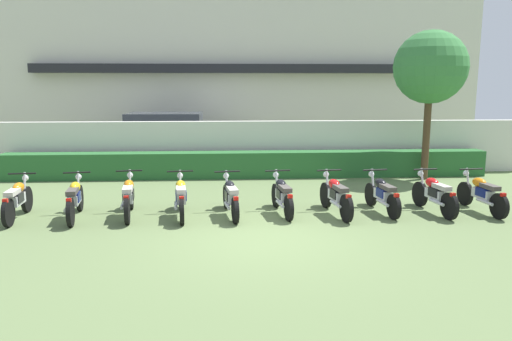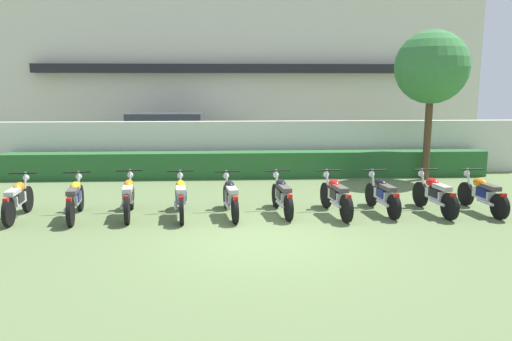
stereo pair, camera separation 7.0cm
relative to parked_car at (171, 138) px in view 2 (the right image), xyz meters
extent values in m
plane|color=#607547|center=(2.81, -9.24, -0.94)|extent=(60.00, 60.00, 0.00)
cube|color=beige|center=(2.81, 5.25, 2.30)|extent=(20.09, 6.00, 6.48)
cube|color=black|center=(2.81, 2.00, 2.63)|extent=(16.88, 0.50, 0.36)
cube|color=#B2AD9E|center=(2.81, 5.25, 5.69)|extent=(20.09, 6.00, 0.30)
cube|color=silver|center=(2.81, -2.25, -0.07)|extent=(19.09, 0.30, 1.74)
cube|color=#28602D|center=(2.81, -2.95, -0.53)|extent=(15.27, 0.70, 0.82)
cube|color=silver|center=(0.05, 0.00, -0.20)|extent=(4.55, 1.97, 1.00)
cube|color=#2D333D|center=(-0.15, 0.00, 0.63)|extent=(2.75, 1.78, 0.65)
cylinder|color=black|center=(1.65, 0.88, -0.60)|extent=(0.69, 0.24, 0.68)
cylinder|color=black|center=(1.60, -0.97, -0.60)|extent=(0.69, 0.24, 0.68)
cylinder|color=black|center=(-1.50, 0.97, -0.60)|extent=(0.69, 0.24, 0.68)
cylinder|color=black|center=(-1.55, -0.88, -0.60)|extent=(0.69, 0.24, 0.68)
cylinder|color=#4C3823|center=(8.31, -3.60, 0.40)|extent=(0.22, 0.22, 2.67)
sphere|color=#387A3D|center=(8.31, -3.60, 2.51)|extent=(2.21, 2.21, 2.21)
cylinder|color=black|center=(-2.51, -6.96, -0.64)|extent=(0.14, 0.61, 0.60)
cylinder|color=black|center=(-2.42, -8.18, -0.64)|extent=(0.14, 0.61, 0.60)
cube|color=silver|center=(-2.46, -7.62, -0.49)|extent=(0.25, 0.61, 0.22)
ellipsoid|color=orange|center=(-2.47, -7.45, -0.26)|extent=(0.25, 0.46, 0.22)
cube|color=beige|center=(-2.44, -7.85, -0.28)|extent=(0.24, 0.53, 0.10)
cube|color=red|center=(-2.41, -8.28, -0.36)|extent=(0.11, 0.09, 0.08)
cylinder|color=silver|center=(-2.51, -7.05, -0.32)|extent=(0.07, 0.23, 0.65)
cylinder|color=black|center=(-2.50, -7.14, 0.00)|extent=(0.60, 0.08, 0.04)
sphere|color=silver|center=(-2.51, -6.94, -0.14)|extent=(0.14, 0.14, 0.14)
cylinder|color=silver|center=(-2.56, -7.88, -0.62)|extent=(0.11, 0.55, 0.07)
cube|color=black|center=(-2.46, -7.67, -0.44)|extent=(0.27, 0.38, 0.20)
cylinder|color=black|center=(-1.32, -6.92, -0.63)|extent=(0.18, 0.61, 0.61)
cylinder|color=black|center=(-1.13, -8.24, -0.63)|extent=(0.18, 0.61, 0.61)
cube|color=silver|center=(-1.22, -7.63, -0.48)|extent=(0.28, 0.62, 0.22)
ellipsoid|color=yellow|center=(-1.24, -7.46, -0.25)|extent=(0.28, 0.47, 0.22)
cube|color=#4C4742|center=(-1.18, -7.86, -0.27)|extent=(0.27, 0.54, 0.10)
cube|color=red|center=(-1.12, -8.34, -0.35)|extent=(0.11, 0.09, 0.08)
cylinder|color=silver|center=(-1.31, -7.01, -0.31)|extent=(0.08, 0.23, 0.65)
cylinder|color=black|center=(-1.29, -7.10, 0.01)|extent=(0.60, 0.12, 0.04)
sphere|color=silver|center=(-1.32, -6.90, -0.13)|extent=(0.14, 0.14, 0.14)
cylinder|color=silver|center=(-1.30, -7.90, -0.61)|extent=(0.15, 0.55, 0.07)
cube|color=navy|center=(-1.21, -7.68, -0.43)|extent=(0.29, 0.39, 0.20)
cylinder|color=black|center=(-0.15, -6.83, -0.62)|extent=(0.17, 0.64, 0.63)
cylinder|color=black|center=(0.01, -8.13, -0.62)|extent=(0.17, 0.64, 0.63)
cube|color=silver|center=(-0.06, -7.53, -0.47)|extent=(0.27, 0.62, 0.22)
ellipsoid|color=orange|center=(-0.08, -7.36, -0.24)|extent=(0.27, 0.46, 0.22)
cube|color=beige|center=(-0.03, -7.76, -0.26)|extent=(0.26, 0.54, 0.10)
cube|color=red|center=(0.03, -8.23, -0.34)|extent=(0.11, 0.09, 0.08)
cylinder|color=silver|center=(-0.14, -6.92, -0.30)|extent=(0.08, 0.23, 0.65)
cylinder|color=black|center=(-0.13, -7.01, 0.02)|extent=(0.60, 0.11, 0.04)
sphere|color=silver|center=(-0.15, -6.81, -0.12)|extent=(0.14, 0.14, 0.14)
cylinder|color=silver|center=(-0.15, -7.79, -0.60)|extent=(0.14, 0.55, 0.07)
cube|color=black|center=(-0.06, -7.58, -0.42)|extent=(0.28, 0.39, 0.20)
cylinder|color=black|center=(1.03, -6.94, -0.62)|extent=(0.16, 0.63, 0.62)
cylinder|color=black|center=(1.17, -8.22, -0.62)|extent=(0.16, 0.63, 0.62)
cube|color=silver|center=(1.11, -7.63, -0.47)|extent=(0.26, 0.62, 0.22)
ellipsoid|color=yellow|center=(1.09, -7.46, -0.24)|extent=(0.27, 0.46, 0.22)
cube|color=beige|center=(1.13, -7.86, -0.26)|extent=(0.26, 0.54, 0.10)
cube|color=red|center=(1.18, -8.32, -0.34)|extent=(0.11, 0.09, 0.08)
cylinder|color=silver|center=(1.04, -7.03, -0.30)|extent=(0.07, 0.23, 0.65)
cylinder|color=black|center=(1.05, -7.12, 0.02)|extent=(0.60, 0.10, 0.04)
sphere|color=silver|center=(1.03, -6.92, -0.12)|extent=(0.14, 0.14, 0.14)
cylinder|color=silver|center=(1.02, -7.89, -0.60)|extent=(0.13, 0.55, 0.07)
cube|color=navy|center=(1.11, -7.68, -0.42)|extent=(0.28, 0.38, 0.20)
cylinder|color=black|center=(2.12, -6.90, -0.65)|extent=(0.17, 0.58, 0.57)
cylinder|color=black|center=(2.31, -8.21, -0.65)|extent=(0.17, 0.58, 0.57)
cube|color=silver|center=(2.22, -7.60, -0.50)|extent=(0.28, 0.62, 0.22)
ellipsoid|color=black|center=(2.20, -7.44, -0.27)|extent=(0.28, 0.47, 0.22)
cube|color=#B2ADA3|center=(2.25, -7.83, -0.29)|extent=(0.27, 0.54, 0.10)
cube|color=red|center=(2.32, -8.31, -0.37)|extent=(0.11, 0.09, 0.08)
cylinder|color=silver|center=(2.13, -6.99, -0.33)|extent=(0.08, 0.23, 0.65)
cylinder|color=black|center=(2.14, -7.08, -0.01)|extent=(0.60, 0.12, 0.04)
sphere|color=silver|center=(2.12, -6.88, -0.15)|extent=(0.14, 0.14, 0.14)
cylinder|color=silver|center=(2.14, -7.87, -0.63)|extent=(0.15, 0.55, 0.07)
cube|color=black|center=(2.23, -7.65, -0.45)|extent=(0.29, 0.39, 0.20)
cylinder|color=black|center=(3.31, -6.85, -0.65)|extent=(0.16, 0.58, 0.57)
cylinder|color=black|center=(3.47, -8.07, -0.65)|extent=(0.16, 0.58, 0.57)
cube|color=silver|center=(3.40, -7.51, -0.50)|extent=(0.28, 0.62, 0.22)
ellipsoid|color=black|center=(3.38, -7.34, -0.27)|extent=(0.27, 0.46, 0.22)
cube|color=#4C4742|center=(3.43, -7.74, -0.29)|extent=(0.27, 0.54, 0.10)
cube|color=red|center=(3.48, -8.17, -0.37)|extent=(0.11, 0.09, 0.08)
cylinder|color=silver|center=(3.32, -6.94, -0.33)|extent=(0.08, 0.23, 0.65)
cylinder|color=black|center=(3.34, -7.02, -0.01)|extent=(0.60, 0.11, 0.04)
sphere|color=silver|center=(3.31, -6.83, -0.15)|extent=(0.14, 0.14, 0.14)
cylinder|color=silver|center=(3.31, -7.77, -0.63)|extent=(0.14, 0.55, 0.07)
cube|color=black|center=(3.41, -7.56, -0.45)|extent=(0.28, 0.39, 0.20)
cylinder|color=black|center=(4.51, -6.98, -0.63)|extent=(0.18, 0.62, 0.61)
cylinder|color=black|center=(4.70, -8.26, -0.63)|extent=(0.18, 0.62, 0.61)
cube|color=silver|center=(4.61, -7.67, -0.48)|extent=(0.29, 0.62, 0.22)
ellipsoid|color=red|center=(4.58, -7.50, -0.25)|extent=(0.28, 0.47, 0.22)
cube|color=#4C4742|center=(4.64, -7.90, -0.27)|extent=(0.27, 0.54, 0.10)
cube|color=red|center=(4.71, -8.36, -0.35)|extent=(0.11, 0.09, 0.08)
cylinder|color=silver|center=(4.52, -7.06, -0.31)|extent=(0.08, 0.23, 0.65)
cylinder|color=black|center=(4.53, -7.15, 0.01)|extent=(0.60, 0.12, 0.04)
sphere|color=silver|center=(4.50, -6.96, -0.13)|extent=(0.14, 0.14, 0.14)
cylinder|color=silver|center=(4.53, -7.93, -0.61)|extent=(0.15, 0.55, 0.07)
cube|color=black|center=(4.62, -7.72, -0.43)|extent=(0.29, 0.39, 0.20)
cylinder|color=black|center=(5.64, -6.87, -0.65)|extent=(0.16, 0.57, 0.56)
cylinder|color=black|center=(5.79, -8.10, -0.65)|extent=(0.16, 0.57, 0.56)
cube|color=silver|center=(5.72, -7.53, -0.50)|extent=(0.27, 0.62, 0.22)
ellipsoid|color=black|center=(5.70, -7.36, -0.27)|extent=(0.27, 0.46, 0.22)
cube|color=#4C4742|center=(5.75, -7.76, -0.29)|extent=(0.26, 0.54, 0.10)
cube|color=red|center=(5.80, -8.20, -0.37)|extent=(0.11, 0.09, 0.08)
cylinder|color=silver|center=(5.65, -6.96, -0.33)|extent=(0.08, 0.23, 0.65)
cylinder|color=black|center=(5.66, -7.05, -0.01)|extent=(0.60, 0.11, 0.04)
sphere|color=silver|center=(5.64, -6.85, -0.15)|extent=(0.14, 0.14, 0.14)
cylinder|color=silver|center=(5.63, -7.79, -0.63)|extent=(0.14, 0.55, 0.07)
cube|color=navy|center=(5.73, -7.58, -0.45)|extent=(0.28, 0.39, 0.20)
cylinder|color=black|center=(6.82, -6.97, -0.63)|extent=(0.17, 0.61, 0.61)
cylinder|color=black|center=(7.00, -8.20, -0.63)|extent=(0.17, 0.61, 0.61)
cube|color=silver|center=(6.92, -7.64, -0.48)|extent=(0.28, 0.62, 0.22)
ellipsoid|color=red|center=(6.89, -7.47, -0.25)|extent=(0.28, 0.47, 0.22)
cube|color=#B2ADA3|center=(6.95, -7.87, -0.27)|extent=(0.27, 0.54, 0.10)
cube|color=red|center=(7.01, -8.30, -0.35)|extent=(0.11, 0.09, 0.08)
cylinder|color=silver|center=(6.83, -7.06, -0.31)|extent=(0.08, 0.23, 0.65)
cylinder|color=black|center=(6.85, -7.15, 0.01)|extent=(0.60, 0.12, 0.04)
sphere|color=silver|center=(6.82, -6.95, -0.13)|extent=(0.14, 0.14, 0.14)
cylinder|color=silver|center=(6.83, -7.90, -0.61)|extent=(0.15, 0.55, 0.07)
cube|color=black|center=(6.92, -7.69, -0.43)|extent=(0.29, 0.39, 0.20)
cylinder|color=black|center=(7.97, -6.94, -0.65)|extent=(0.15, 0.58, 0.58)
cylinder|color=black|center=(8.12, -8.22, -0.65)|extent=(0.15, 0.58, 0.58)
cube|color=silver|center=(8.05, -7.63, -0.50)|extent=(0.27, 0.62, 0.22)
ellipsoid|color=orange|center=(8.03, -7.46, -0.27)|extent=(0.27, 0.46, 0.22)
cube|color=#4C4742|center=(8.08, -7.85, -0.29)|extent=(0.26, 0.54, 0.10)
cube|color=red|center=(8.13, -8.31, -0.37)|extent=(0.11, 0.09, 0.08)
cylinder|color=silver|center=(7.98, -7.03, -0.33)|extent=(0.08, 0.23, 0.65)
cylinder|color=black|center=(7.99, -7.11, -0.01)|extent=(0.60, 0.10, 0.04)
sphere|color=silver|center=(7.97, -6.92, -0.15)|extent=(0.14, 0.14, 0.14)
cylinder|color=silver|center=(7.96, -7.89, -0.63)|extent=(0.13, 0.55, 0.07)
cube|color=navy|center=(8.06, -7.67, -0.45)|extent=(0.28, 0.38, 0.20)
camera|label=1|loc=(2.14, -18.33, 2.00)|focal=34.34mm
camera|label=2|loc=(2.21, -18.34, 2.00)|focal=34.34mm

